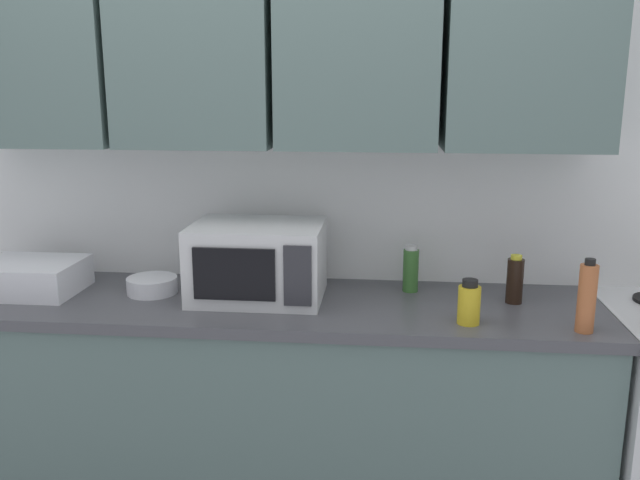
{
  "coord_description": "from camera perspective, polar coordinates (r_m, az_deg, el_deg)",
  "views": [
    {
      "loc": [
        0.41,
        -2.62,
        1.67
      ],
      "look_at": [
        0.17,
        -0.25,
        1.12
      ],
      "focal_mm": 37.39,
      "sensor_mm": 36.0,
      "label": 1
    }
  ],
  "objects": [
    {
      "name": "bottle_yellow_mustard",
      "position": [
        2.27,
        12.64,
        -5.31
      ],
      "size": [
        0.07,
        0.07,
        0.15
      ],
      "color": "gold",
      "rests_on": "counter_run"
    },
    {
      "name": "counter_run",
      "position": [
        2.66,
        -3.87,
        -14.36
      ],
      "size": [
        2.4,
        0.63,
        0.9
      ],
      "color": "slate",
      "rests_on": "ground_plane"
    },
    {
      "name": "microwave",
      "position": [
        2.48,
        -5.33,
        -1.82
      ],
      "size": [
        0.48,
        0.37,
        0.28
      ],
      "color": "silver",
      "rests_on": "counter_run"
    },
    {
      "name": "bowl_ceramic_small",
      "position": [
        2.63,
        -14.17,
        -3.77
      ],
      "size": [
        0.19,
        0.19,
        0.06
      ],
      "primitive_type": "cylinder",
      "color": "silver",
      "rests_on": "counter_run"
    },
    {
      "name": "bottle_soy_dark",
      "position": [
        2.52,
        16.34,
        -3.31
      ],
      "size": [
        0.06,
        0.06,
        0.18
      ],
      "color": "black",
      "rests_on": "counter_run"
    },
    {
      "name": "wall_back_with_cabinets",
      "position": [
        2.59,
        -3.37,
        10.87
      ],
      "size": [
        3.27,
        0.38,
        2.6
      ],
      "color": "white",
      "rests_on": "ground_plane"
    },
    {
      "name": "bottle_spice_jar",
      "position": [
        2.29,
        21.87,
        -4.6
      ],
      "size": [
        0.06,
        0.06,
        0.24
      ],
      "color": "#BC6638",
      "rests_on": "counter_run"
    },
    {
      "name": "dish_rack",
      "position": [
        2.78,
        -23.61,
        -2.91
      ],
      "size": [
        0.38,
        0.3,
        0.12
      ],
      "primitive_type": "cube",
      "color": "silver",
      "rests_on": "counter_run"
    },
    {
      "name": "bottle_green_oil",
      "position": [
        2.58,
        7.77,
        -2.48
      ],
      "size": [
        0.06,
        0.06,
        0.18
      ],
      "color": "#386B2D",
      "rests_on": "counter_run"
    }
  ]
}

